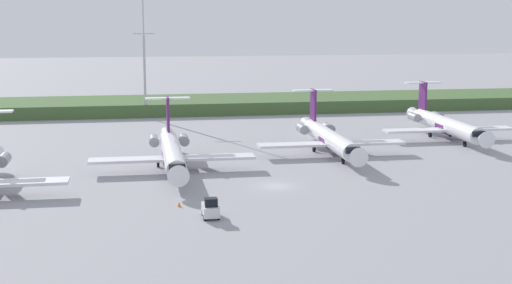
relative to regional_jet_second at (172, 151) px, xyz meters
name	(u,v)px	position (x,y,z in m)	size (l,w,h in m)	color
ground_plane	(242,145)	(12.44, 17.62, -2.54)	(500.00, 500.00, 0.00)	#939399
grass_berm	(214,104)	(12.44, 61.49, -1.18)	(320.00, 20.00, 2.72)	#426033
regional_jet_second	(172,151)	(0.00, 0.00, 0.00)	(22.81, 31.00, 9.00)	white
regional_jet_third	(329,138)	(24.71, 7.61, 0.00)	(22.81, 31.00, 9.00)	white
regional_jet_fourth	(445,124)	(48.28, 17.71, 0.00)	(22.81, 31.00, 9.00)	white
antenna_mast	(144,65)	(-2.85, 52.27, 8.48)	(4.40, 0.50, 26.68)	#B2B2B7
baggage_tug	(211,209)	(2.82, -25.48, -1.53)	(1.72, 3.20, 2.30)	silver
safety_cone_front_marker	(179,204)	(-0.24, -20.33, -2.26)	(0.44, 0.44, 0.55)	orange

